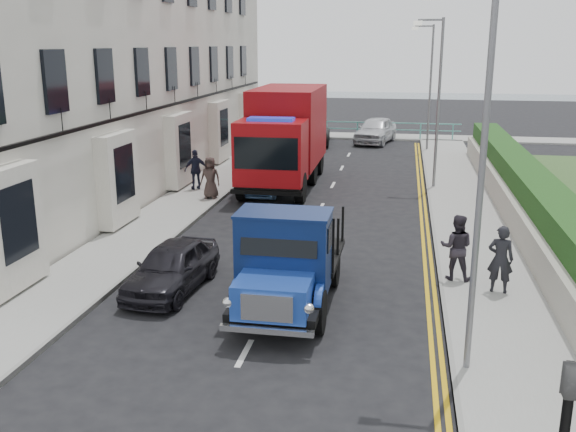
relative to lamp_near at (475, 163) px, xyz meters
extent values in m
plane|color=black|center=(-4.18, 2.00, -4.00)|extent=(120.00, 120.00, 0.00)
cube|color=gray|center=(-9.38, 11.00, -3.94)|extent=(2.40, 38.00, 0.12)
cube|color=gray|center=(1.12, 11.00, -3.94)|extent=(2.60, 38.00, 0.12)
cube|color=gray|center=(-4.18, 31.00, -3.94)|extent=(30.00, 2.50, 0.12)
plane|color=#4C5B67|center=(-4.18, 62.00, -4.00)|extent=(120.00, 120.00, 0.00)
cube|color=silver|center=(-13.68, 15.00, 3.00)|extent=(6.00, 30.00, 14.00)
cube|color=black|center=(-10.53, 15.00, -0.40)|extent=(0.12, 28.00, 0.10)
cube|color=#B2AD9E|center=(2.42, 11.00, -3.45)|extent=(0.30, 28.00, 1.00)
cube|color=#1E3E13|center=(3.12, 11.00, -3.05)|extent=(1.20, 28.00, 1.70)
cube|color=#59B2A5|center=(-4.18, 30.20, -2.92)|extent=(13.00, 0.08, 0.06)
cube|color=#59B2A5|center=(-4.18, 30.20, -3.35)|extent=(13.00, 0.06, 0.05)
cylinder|color=slate|center=(0.12, 0.00, -0.50)|extent=(0.12, 0.12, 7.00)
cylinder|color=slate|center=(0.12, 16.00, -0.50)|extent=(0.12, 0.12, 7.00)
cube|color=slate|center=(-0.38, 16.00, 2.90)|extent=(1.00, 0.08, 0.08)
cube|color=beige|center=(-0.88, 16.00, 2.78)|extent=(0.35, 0.18, 0.18)
cylinder|color=slate|center=(0.12, 26.00, -0.50)|extent=(0.12, 0.12, 7.00)
cube|color=slate|center=(-0.38, 26.00, 2.90)|extent=(1.00, 0.08, 0.08)
cube|color=beige|center=(-0.88, 26.00, 2.78)|extent=(0.35, 0.18, 0.18)
imported|color=black|center=(0.42, -5.50, -1.40)|extent=(0.16, 0.20, 1.00)
cylinder|color=black|center=(-4.61, 1.21, -3.52)|extent=(0.26, 0.96, 0.96)
cylinder|color=black|center=(-2.85, 1.20, -3.52)|extent=(0.26, 0.96, 0.96)
cylinder|color=black|center=(-4.60, 4.01, -3.52)|extent=(0.26, 0.96, 0.96)
cylinder|color=black|center=(-2.84, 4.00, -3.52)|extent=(0.26, 0.96, 0.96)
cube|color=black|center=(-3.72, 2.60, -3.38)|extent=(1.91, 4.80, 0.18)
cube|color=#2147B3|center=(-3.73, 0.75, -3.02)|extent=(1.55, 1.30, 0.72)
cube|color=silver|center=(-3.73, 0.09, -3.02)|extent=(1.05, 0.08, 0.55)
cube|color=#0E2050|center=(-3.72, 1.90, -2.45)|extent=(2.00, 1.20, 1.75)
cube|color=black|center=(-3.72, 3.80, -3.15)|extent=(2.11, 2.80, 0.12)
cylinder|color=black|center=(-7.35, 12.54, -3.40)|extent=(0.36, 1.20, 1.20)
cylinder|color=black|center=(-5.07, 12.56, -3.40)|extent=(0.36, 1.20, 1.20)
cylinder|color=black|center=(-7.39, 15.92, -3.40)|extent=(0.36, 1.20, 1.20)
cylinder|color=black|center=(-5.10, 15.94, -3.40)|extent=(0.36, 1.20, 1.20)
cylinder|color=black|center=(-7.41, 18.32, -3.40)|extent=(0.36, 1.20, 1.20)
cylinder|color=black|center=(-5.12, 18.34, -3.40)|extent=(0.36, 1.20, 1.20)
cube|color=black|center=(-6.24, 15.39, -3.18)|extent=(2.58, 7.65, 0.27)
cube|color=maroon|center=(-6.21, 12.55, -2.04)|extent=(2.64, 2.10, 2.40)
cube|color=black|center=(-6.20, 11.55, -1.93)|extent=(2.40, 0.11, 1.20)
cube|color=maroon|center=(-6.25, 16.59, -1.49)|extent=(2.78, 5.69, 3.27)
imported|color=black|center=(-6.78, 3.00, -3.38)|extent=(1.72, 3.71, 1.23)
imported|color=#6492D6|center=(-6.78, 14.00, -3.38)|extent=(1.36, 3.76, 1.23)
imported|color=#AAA9AE|center=(-6.78, 19.41, -3.21)|extent=(2.82, 5.62, 1.57)
imported|color=black|center=(-6.76, 27.48, -3.35)|extent=(2.58, 4.83, 1.29)
imported|color=silver|center=(-2.94, 28.70, -3.20)|extent=(2.80, 4.95, 1.59)
imported|color=black|center=(1.21, 4.02, -3.04)|extent=(0.67, 0.49, 1.68)
imported|color=#2D2830|center=(0.22, 4.74, -3.02)|extent=(0.91, 0.76, 1.71)
imported|color=#1C1E32|center=(-9.64, 13.69, -3.06)|extent=(1.03, 0.87, 1.64)
imported|color=#382B28|center=(-8.58, 12.23, -3.06)|extent=(0.80, 0.53, 1.63)
camera|label=1|loc=(-1.25, -11.34, 2.01)|focal=40.00mm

